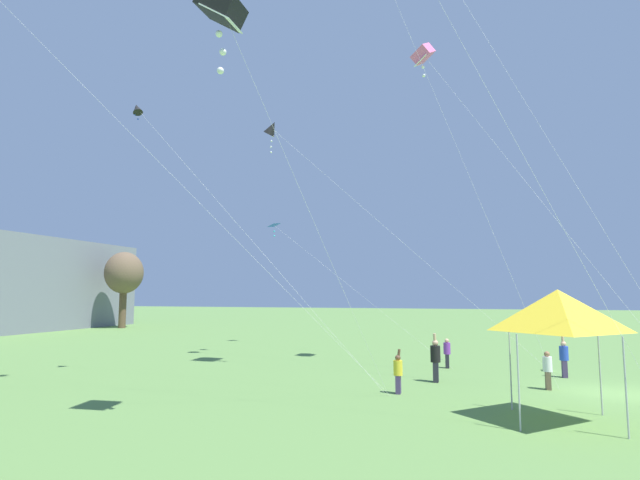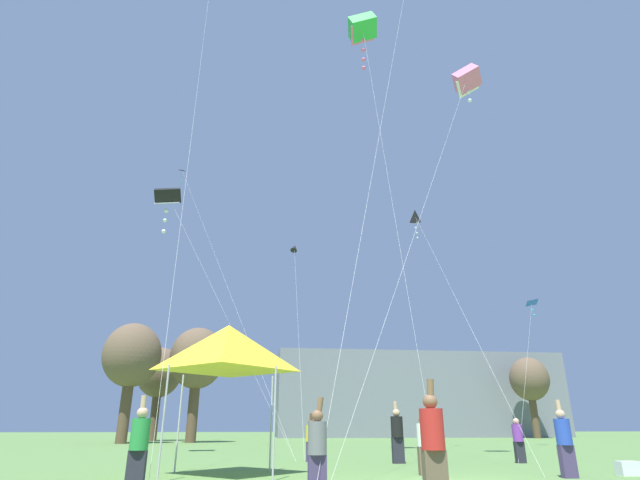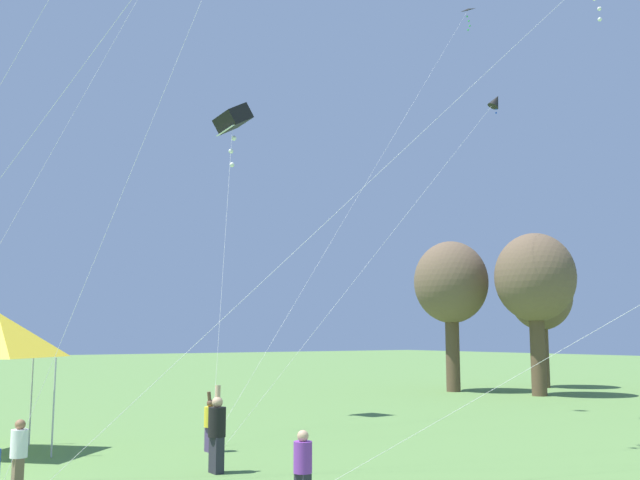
{
  "view_description": "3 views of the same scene",
  "coord_description": "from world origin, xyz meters",
  "px_view_note": "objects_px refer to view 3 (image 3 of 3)",
  "views": [
    {
      "loc": [
        -22.56,
        5.55,
        3.92
      ],
      "look_at": [
        -0.99,
        11.84,
        6.33
      ],
      "focal_mm": 28.0,
      "sensor_mm": 36.0,
      "label": 1
    },
    {
      "loc": [
        -4.52,
        -12.06,
        1.26
      ],
      "look_at": [
        -1.54,
        12.39,
        10.47
      ],
      "focal_mm": 28.0,
      "sensor_mm": 36.0,
      "label": 2
    },
    {
      "loc": [
        17.08,
        -1.15,
        3.37
      ],
      "look_at": [
        -1.07,
        11.2,
        6.31
      ],
      "focal_mm": 40.0,
      "sensor_mm": 36.0,
      "label": 3
    }
  ],
  "objects_px": {
    "person_purple_shirt": "(303,467)",
    "kite_black_delta_8": "(465,16)",
    "person_black_shirt": "(217,430)",
    "person_yellow_shirt": "(210,423)",
    "person_white_shirt": "(19,453)",
    "kite_black_box_3": "(233,120)",
    "kite_black_diamond_4": "(495,102)"
  },
  "relations": [
    {
      "from": "person_black_shirt",
      "to": "kite_black_diamond_4",
      "type": "height_order",
      "value": "kite_black_diamond_4"
    },
    {
      "from": "person_yellow_shirt",
      "to": "person_white_shirt",
      "type": "relative_size",
      "value": 1.12
    },
    {
      "from": "kite_black_diamond_4",
      "to": "person_black_shirt",
      "type": "bearing_deg",
      "value": -77.94
    },
    {
      "from": "kite_black_diamond_4",
      "to": "kite_black_delta_8",
      "type": "distance_m",
      "value": 16.15
    },
    {
      "from": "person_purple_shirt",
      "to": "kite_black_diamond_4",
      "type": "distance_m",
      "value": 20.05
    },
    {
      "from": "person_yellow_shirt",
      "to": "kite_black_delta_8",
      "type": "xyz_separation_m",
      "value": [
        -9.56,
        21.09,
        21.83
      ]
    },
    {
      "from": "person_yellow_shirt",
      "to": "kite_black_diamond_4",
      "type": "relative_size",
      "value": 0.13
    },
    {
      "from": "kite_black_diamond_4",
      "to": "kite_black_delta_8",
      "type": "bearing_deg",
      "value": 138.54
    },
    {
      "from": "person_purple_shirt",
      "to": "person_yellow_shirt",
      "type": "bearing_deg",
      "value": -112.74
    },
    {
      "from": "person_black_shirt",
      "to": "person_purple_shirt",
      "type": "distance_m",
      "value": 4.47
    },
    {
      "from": "person_white_shirt",
      "to": "kite_black_delta_8",
      "type": "xyz_separation_m",
      "value": [
        -12.12,
        26.89,
        21.83
      ]
    },
    {
      "from": "kite_black_delta_8",
      "to": "person_yellow_shirt",
      "type": "bearing_deg",
      "value": -65.62
    },
    {
      "from": "person_black_shirt",
      "to": "kite_black_diamond_4",
      "type": "bearing_deg",
      "value": -34.96
    },
    {
      "from": "person_black_shirt",
      "to": "kite_black_diamond_4",
      "type": "relative_size",
      "value": 0.16
    },
    {
      "from": "kite_black_box_3",
      "to": "kite_black_delta_8",
      "type": "bearing_deg",
      "value": 98.02
    },
    {
      "from": "person_purple_shirt",
      "to": "kite_black_box_3",
      "type": "bearing_deg",
      "value": -122.37
    },
    {
      "from": "person_white_shirt",
      "to": "kite_black_delta_8",
      "type": "height_order",
      "value": "kite_black_delta_8"
    },
    {
      "from": "person_purple_shirt",
      "to": "kite_black_box_3",
      "type": "height_order",
      "value": "kite_black_box_3"
    },
    {
      "from": "person_black_shirt",
      "to": "kite_black_delta_8",
      "type": "distance_m",
      "value": 33.57
    },
    {
      "from": "kite_black_box_3",
      "to": "person_yellow_shirt",
      "type": "bearing_deg",
      "value": -30.59
    },
    {
      "from": "person_white_shirt",
      "to": "kite_black_delta_8",
      "type": "bearing_deg",
      "value": -1.76
    },
    {
      "from": "person_black_shirt",
      "to": "person_yellow_shirt",
      "type": "xyz_separation_m",
      "value": [
        -3.04,
        1.27,
        -0.2
      ]
    },
    {
      "from": "person_white_shirt",
      "to": "kite_black_delta_8",
      "type": "relative_size",
      "value": 0.07
    },
    {
      "from": "person_white_shirt",
      "to": "person_purple_shirt",
      "type": "bearing_deg",
      "value": -75.75
    },
    {
      "from": "kite_black_box_3",
      "to": "kite_black_diamond_4",
      "type": "height_order",
      "value": "kite_black_diamond_4"
    },
    {
      "from": "person_purple_shirt",
      "to": "kite_black_delta_8",
      "type": "bearing_deg",
      "value": -153.7
    },
    {
      "from": "person_yellow_shirt",
      "to": "kite_black_diamond_4",
      "type": "distance_m",
      "value": 17.43
    },
    {
      "from": "kite_black_diamond_4",
      "to": "kite_black_box_3",
      "type": "bearing_deg",
      "value": -131.13
    },
    {
      "from": "person_white_shirt",
      "to": "kite_black_diamond_4",
      "type": "distance_m",
      "value": 22.12
    },
    {
      "from": "person_black_shirt",
      "to": "kite_black_delta_8",
      "type": "relative_size",
      "value": 0.09
    },
    {
      "from": "person_black_shirt",
      "to": "person_yellow_shirt",
      "type": "bearing_deg",
      "value": 20.31
    },
    {
      "from": "person_purple_shirt",
      "to": "kite_black_delta_8",
      "type": "relative_size",
      "value": 0.07
    }
  ]
}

